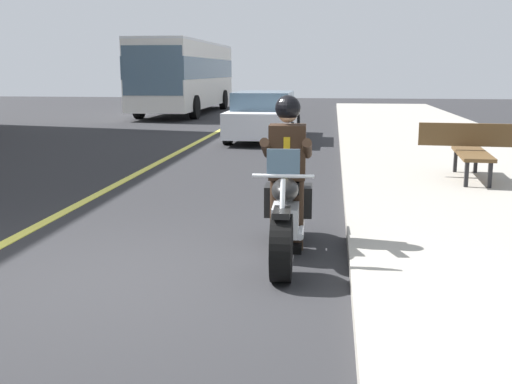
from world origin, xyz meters
name	(u,v)px	position (x,y,z in m)	size (l,w,h in m)	color
ground_plane	(143,280)	(0.00, 0.00, 0.00)	(80.00, 80.00, 0.00)	#28282B
motorcycle_main	(286,215)	(-0.98, 1.32, 0.45)	(2.21, 0.62, 1.26)	black
rider_main	(287,160)	(-1.17, 1.31, 1.04)	(0.63, 0.56, 1.74)	black
bus_near	(186,73)	(-23.05, -5.14, 1.87)	(11.05, 2.70, 3.30)	white
car_silver	(264,116)	(-12.32, -0.20, 0.69)	(4.60, 1.92, 1.40)	white
bench_sidewalk	(472,146)	(-5.37, 4.21, 0.71)	(1.83, 1.80, 0.95)	brown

